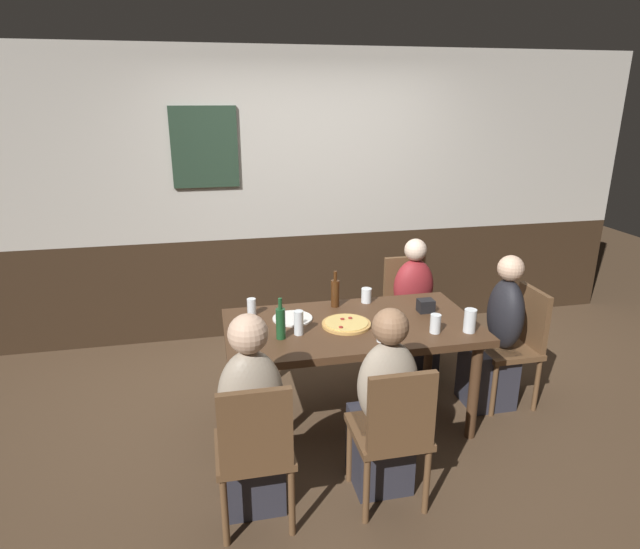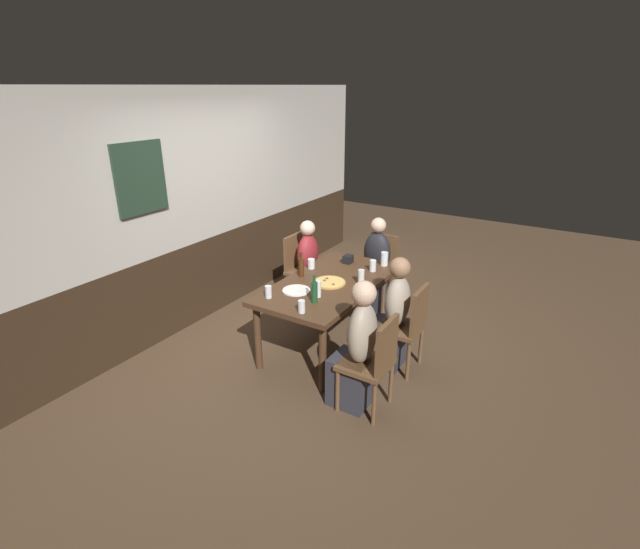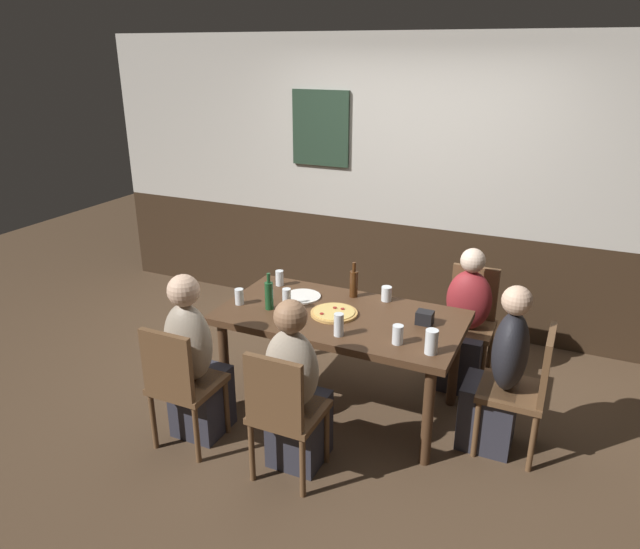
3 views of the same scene
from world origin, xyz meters
The scene contains 23 objects.
ground_plane centered at (0.00, 0.00, 0.00)m, with size 12.00×12.00×0.00m, color #4C3826.
wall_back centered at (-0.01, 1.65, 1.30)m, with size 6.40×0.13×2.60m.
dining_table centered at (0.00, 0.00, 0.66)m, with size 1.68×0.89×0.74m.
chair_head_east centered at (1.26, 0.00, 0.50)m, with size 0.40×0.40×0.88m.
chair_mid_near centered at (0.00, -0.86, 0.50)m, with size 0.40×0.40×0.88m.
chair_right_far centered at (0.74, 0.86, 0.50)m, with size 0.40×0.40×0.88m.
chair_left_near centered at (-0.74, -0.86, 0.50)m, with size 0.40×0.40×0.88m.
person_head_east centered at (1.09, 0.00, 0.48)m, with size 0.37×0.34×1.14m.
person_mid_near centered at (0.00, -0.70, 0.48)m, with size 0.34×0.37×1.14m.
person_right_far centered at (0.74, 0.70, 0.46)m, with size 0.34×0.37×1.09m.
person_left_near centered at (-0.74, -0.70, 0.50)m, with size 0.34×0.37×1.18m.
pizza centered at (-0.04, -0.02, 0.75)m, with size 0.33×0.33×0.03m.
pint_glass_stout centered at (-0.73, -0.14, 0.79)m, with size 0.06×0.06×0.12m.
pint_glass_pale centered at (0.49, -0.25, 0.80)m, with size 0.07×0.07×0.12m.
beer_glass_half centered at (0.11, -0.30, 0.81)m, with size 0.06×0.06×0.15m.
tumbler_water centered at (-0.64, 0.29, 0.79)m, with size 0.06×0.06×0.12m.
highball_clear centered at (-0.37, -0.09, 0.81)m, with size 0.06×0.06×0.16m.
beer_glass_tall centered at (0.21, 0.36, 0.79)m, with size 0.08×0.08×0.11m.
pint_glass_amber centered at (0.71, -0.28, 0.81)m, with size 0.08×0.08×0.15m.
beer_bottle_green centered at (-0.49, -0.13, 0.85)m, with size 0.06×0.06×0.27m.
beer_bottle_brown centered at (-0.03, 0.33, 0.85)m, with size 0.06×0.06×0.27m.
plate_white_large centered at (-0.37, 0.16, 0.75)m, with size 0.27×0.27×0.01m, color white.
condiment_caddy centered at (0.57, 0.09, 0.79)m, with size 0.11×0.09×0.09m, color black.
Camera 3 is at (1.41, -3.41, 2.46)m, focal length 32.90 mm.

